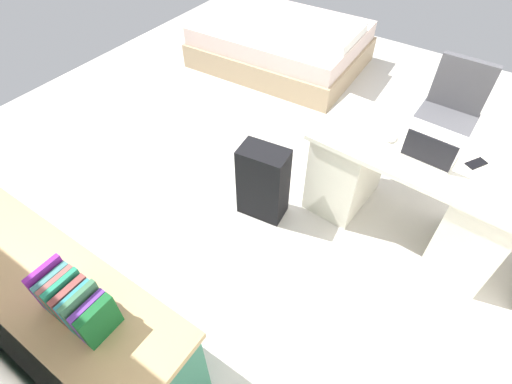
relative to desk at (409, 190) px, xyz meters
name	(u,v)px	position (x,y,z in m)	size (l,w,h in m)	color
ground_plane	(278,163)	(1.15, -0.08, -0.39)	(5.93, 5.93, 0.00)	beige
desk	(409,190)	(0.00, 0.00, 0.00)	(1.47, 0.74, 0.75)	silver
office_chair	(444,123)	(0.02, -0.91, 0.03)	(0.52, 0.52, 0.94)	black
credenza	(61,308)	(1.30, 2.00, 0.00)	(1.80, 0.48, 0.78)	#2D7056
bed	(282,44)	(2.11, -1.67, -0.15)	(1.97, 1.49, 0.58)	tan
suitcase_black	(263,183)	(0.95, 0.47, -0.08)	(0.36, 0.22, 0.63)	black
laptop	(429,153)	(-0.03, 0.06, 0.41)	(0.32, 0.24, 0.21)	silver
computer_mouse	(392,138)	(0.22, 0.00, 0.37)	(0.06, 0.10, 0.03)	white
cell_phone_near_laptop	(476,163)	(-0.31, -0.07, 0.36)	(0.07, 0.14, 0.01)	black
book_row	(76,302)	(0.91, 2.00, 0.49)	(0.35, 0.17, 0.24)	#145A27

